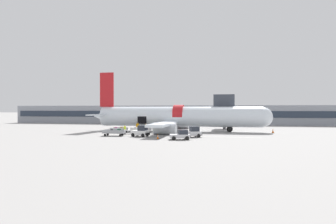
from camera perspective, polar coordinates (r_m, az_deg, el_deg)
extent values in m
plane|color=gray|center=(49.11, -0.38, -4.34)|extent=(500.00, 500.00, 0.00)
cube|color=silver|center=(46.92, 1.51, -4.57)|extent=(25.59, 1.41, 0.01)
cube|color=gray|center=(85.03, 4.74, -0.51)|extent=(104.65, 10.85, 5.12)
cube|color=#232D3D|center=(79.58, 4.27, -0.40)|extent=(102.55, 0.16, 1.64)
cylinder|color=#4C4C51|center=(62.61, 10.69, -1.60)|extent=(0.60, 0.60, 3.65)
cube|color=silver|center=(62.57, 10.70, 1.45)|extent=(3.01, 10.50, 3.01)
cube|color=#333842|center=(57.91, 10.62, 1.51)|extent=(3.92, 1.60, 3.62)
cylinder|color=silver|center=(56.23, 2.07, -0.88)|extent=(30.24, 3.73, 3.73)
sphere|color=silver|center=(55.76, 17.58, -0.93)|extent=(3.55, 3.55, 3.55)
cone|color=silver|center=(60.59, -12.17, -0.79)|extent=(4.29, 3.43, 3.43)
cylinder|color=red|center=(56.18, 2.07, -0.54)|extent=(1.81, 3.74, 3.74)
cube|color=red|center=(60.41, -11.58, 4.18)|extent=(2.80, 0.28, 6.75)
cube|color=silver|center=(56.77, -13.16, -0.51)|extent=(1.08, 7.78, 0.20)
cube|color=silver|center=(63.92, -10.23, -0.38)|extent=(1.08, 7.78, 0.20)
cube|color=silver|center=(49.13, -0.77, -2.30)|extent=(2.58, 13.90, 0.40)
cube|color=silver|center=(63.87, 2.12, -1.62)|extent=(2.58, 13.90, 0.40)
cylinder|color=#B2B7BF|center=(48.94, -0.59, -3.17)|extent=(3.74, 1.95, 1.95)
cylinder|color=#B2B7BF|center=(64.06, 2.32, -2.27)|extent=(3.74, 1.95, 1.95)
cube|color=black|center=(55.95, -4.98, -1.56)|extent=(1.70, 0.12, 1.40)
cylinder|color=#56565B|center=(55.52, 11.67, -2.53)|extent=(0.22, 0.22, 1.26)
sphere|color=black|center=(55.56, 11.66, -3.18)|extent=(1.15, 1.15, 1.15)
cylinder|color=#56565B|center=(54.37, -1.53, -2.59)|extent=(0.22, 0.22, 1.26)
sphere|color=black|center=(54.41, -1.53, -3.25)|extent=(1.15, 1.15, 1.15)
cylinder|color=#56565B|center=(59.37, -0.40, -2.31)|extent=(0.22, 0.22, 1.26)
sphere|color=black|center=(59.41, -0.40, -2.92)|extent=(1.15, 1.15, 1.15)
cube|color=white|center=(45.86, -5.33, -3.96)|extent=(2.77, 1.93, 0.70)
cube|color=#232833|center=(45.59, -4.85, -3.06)|extent=(1.37, 1.42, 0.77)
cube|color=black|center=(45.23, -3.88, -4.20)|extent=(0.39, 1.26, 0.35)
sphere|color=black|center=(44.88, -4.80, -4.45)|extent=(0.56, 0.56, 0.56)
sphere|color=black|center=(46.05, -3.99, -4.32)|extent=(0.56, 0.56, 0.56)
sphere|color=black|center=(45.74, -6.69, -4.36)|extent=(0.56, 0.56, 0.56)
sphere|color=black|center=(46.88, -5.84, -4.24)|extent=(0.56, 0.56, 0.56)
cube|color=silver|center=(44.92, 4.44, -4.09)|extent=(3.17, 2.53, 0.64)
cube|color=#232833|center=(45.01, 5.03, -3.22)|extent=(1.67, 1.69, 0.72)
cube|color=black|center=(45.37, 6.19, -4.21)|extent=(0.67, 1.30, 0.32)
sphere|color=black|center=(44.54, 5.88, -4.49)|extent=(0.56, 0.56, 0.56)
sphere|color=black|center=(45.91, 5.31, -4.34)|extent=(0.56, 0.56, 0.56)
sphere|color=black|center=(43.98, 3.53, -4.56)|extent=(0.56, 0.56, 0.56)
sphere|color=black|center=(45.37, 3.02, -4.40)|extent=(0.56, 0.56, 0.56)
cube|color=silver|center=(41.27, 2.24, -4.61)|extent=(3.02, 2.30, 0.50)
cube|color=#232833|center=(41.29, 2.88, -3.84)|extent=(1.55, 1.63, 0.60)
cube|color=black|center=(41.50, 4.14, -4.72)|extent=(0.54, 1.38, 0.25)
sphere|color=black|center=(40.70, 3.66, -4.98)|extent=(0.56, 0.56, 0.56)
sphere|color=black|center=(42.16, 3.32, -4.78)|extent=(0.56, 0.56, 0.56)
sphere|color=black|center=(40.43, 1.11, -5.01)|extent=(0.56, 0.56, 0.56)
sphere|color=black|center=(41.91, 0.86, -4.81)|extent=(0.56, 0.56, 0.56)
cube|color=silver|center=(51.36, -5.18, -3.50)|extent=(3.49, 2.09, 0.05)
cube|color=silver|center=(50.69, -3.52, -3.26)|extent=(0.29, 1.65, 0.46)
cube|color=silver|center=(50.62, -5.56, -3.27)|extent=(3.21, 0.50, 0.46)
cube|color=silver|center=(52.07, -4.82, -3.16)|extent=(3.21, 0.50, 0.46)
cube|color=#333338|center=(50.54, -3.02, -3.83)|extent=(0.90, 0.20, 0.06)
sphere|color=black|center=(50.16, -4.38, -4.01)|extent=(0.40, 0.40, 0.40)
sphere|color=black|center=(51.68, -3.63, -3.87)|extent=(0.40, 0.40, 0.40)
sphere|color=black|center=(51.14, -6.75, -3.92)|extent=(0.40, 0.40, 0.40)
sphere|color=black|center=(52.62, -5.95, -3.79)|extent=(0.40, 0.40, 0.40)
cube|color=olive|center=(51.62, -6.53, -3.22)|extent=(0.40, 0.30, 0.42)
cube|color=#721951|center=(50.57, -4.07, -3.30)|extent=(0.54, 0.33, 0.41)
cube|color=olive|center=(51.04, -4.33, -3.25)|extent=(0.40, 0.27, 0.43)
cube|color=#4C1E1E|center=(51.66, -5.33, -3.27)|extent=(0.41, 0.28, 0.31)
cube|color=#B7BABF|center=(53.38, -9.34, -3.38)|extent=(2.98, 2.13, 0.05)
cube|color=#B7BABF|center=(52.69, -8.09, -3.20)|extent=(0.35, 1.66, 0.37)
cube|color=#B7BABF|center=(52.67, -9.80, -3.21)|extent=(2.65, 0.53, 0.37)
cube|color=#B7BABF|center=(54.06, -8.90, -3.11)|extent=(2.65, 0.53, 0.37)
cube|color=#333338|center=(52.49, -7.64, -3.69)|extent=(0.90, 0.24, 0.06)
sphere|color=black|center=(52.19, -8.91, -3.83)|extent=(0.40, 0.40, 0.40)
sphere|color=black|center=(53.64, -8.00, -3.71)|extent=(0.40, 0.40, 0.40)
sphere|color=black|center=(53.19, -10.69, -3.75)|extent=(0.40, 0.40, 0.40)
sphere|color=black|center=(54.61, -9.75, -3.64)|extent=(0.40, 0.40, 0.40)
cube|color=olive|center=(53.22, -8.30, -3.10)|extent=(0.44, 0.29, 0.49)
cube|color=olive|center=(53.20, -8.89, -3.08)|extent=(0.48, 0.32, 0.54)
cube|color=#4C1E1E|center=(54.13, -10.13, -3.10)|extent=(0.42, 0.31, 0.39)
cube|color=#721951|center=(53.79, -9.86, -3.09)|extent=(0.37, 0.30, 0.45)
cube|color=#999BA0|center=(47.61, -10.27, -3.94)|extent=(3.60, 2.15, 0.05)
cube|color=#999BA0|center=(47.23, -8.30, -3.67)|extent=(0.31, 1.66, 0.46)
cube|color=#999BA0|center=(46.81, -10.50, -3.71)|extent=(3.29, 0.55, 0.46)
cube|color=#999BA0|center=(48.36, -10.05, -3.57)|extent=(3.29, 0.55, 0.46)
cube|color=#333338|center=(47.17, -7.73, -4.22)|extent=(0.90, 0.21, 0.06)
sphere|color=black|center=(46.56, -9.08, -4.37)|extent=(0.40, 0.40, 0.40)
sphere|color=black|center=(48.18, -8.66, -4.20)|extent=(0.40, 0.40, 0.40)
sphere|color=black|center=(47.11, -11.91, -4.32)|extent=(0.40, 0.40, 0.40)
sphere|color=black|center=(48.72, -11.40, -4.16)|extent=(0.40, 0.40, 0.40)
cube|color=#14472D|center=(47.74, -9.29, -3.55)|extent=(0.57, 0.35, 0.58)
cube|color=#2D2D33|center=(47.66, -9.88, -3.72)|extent=(0.54, 0.31, 0.31)
cube|color=#721951|center=(47.58, -11.18, -3.71)|extent=(0.44, 0.39, 0.35)
cube|color=black|center=(47.87, -10.67, -3.56)|extent=(0.44, 0.37, 0.55)
cylinder|color=#2D2D33|center=(49.88, -8.22, -3.83)|extent=(0.39, 0.39, 0.76)
cylinder|color=#CCE523|center=(49.83, -8.23, -3.05)|extent=(0.50, 0.50, 0.60)
sphere|color=tan|center=(49.81, -8.23, -2.58)|extent=(0.21, 0.21, 0.21)
cylinder|color=#CCE523|center=(49.64, -8.15, -3.14)|extent=(0.16, 0.16, 0.55)
cylinder|color=#CCE523|center=(50.04, -8.30, -3.11)|extent=(0.16, 0.16, 0.55)
cylinder|color=#2D2D33|center=(53.18, -0.56, -3.55)|extent=(0.34, 0.34, 0.76)
cylinder|color=#B7E019|center=(53.13, -0.56, -2.82)|extent=(0.44, 0.44, 0.60)
sphere|color=brown|center=(53.11, -0.56, -2.38)|extent=(0.21, 0.21, 0.21)
cylinder|color=#B7E019|center=(53.15, -0.33, -2.89)|extent=(0.14, 0.14, 0.55)
cylinder|color=#B7E019|center=(53.13, -0.79, -2.89)|extent=(0.14, 0.14, 0.55)
cylinder|color=#2D2D33|center=(54.64, -5.82, -3.38)|extent=(0.45, 0.45, 0.88)
cylinder|color=orange|center=(54.59, -5.82, -2.56)|extent=(0.58, 0.58, 0.69)
sphere|color=brown|center=(54.57, -5.82, -2.07)|extent=(0.24, 0.24, 0.24)
cylinder|color=orange|center=(54.69, -5.58, -2.63)|extent=(0.18, 0.18, 0.63)
cylinder|color=orange|center=(54.51, -6.06, -2.64)|extent=(0.18, 0.18, 0.63)
cylinder|color=#1E2338|center=(48.19, -4.22, -3.90)|extent=(0.41, 0.41, 0.89)
cylinder|color=#CCE523|center=(48.13, -4.22, -2.96)|extent=(0.53, 0.53, 0.70)
sphere|color=beige|center=(48.11, -4.22, -2.40)|extent=(0.25, 0.25, 0.25)
cylinder|color=#CCE523|center=(48.39, -4.24, -3.03)|extent=(0.17, 0.17, 0.64)
cylinder|color=#CCE523|center=(47.89, -4.21, -3.07)|extent=(0.17, 0.17, 0.64)
cube|color=black|center=(55.37, 19.36, -3.80)|extent=(0.51, 0.51, 0.03)
cone|color=orange|center=(55.34, 19.36, -3.43)|extent=(0.38, 0.38, 0.74)
cylinder|color=white|center=(55.34, 19.36, -3.39)|extent=(0.22, 0.22, 0.09)
cube|color=black|center=(42.02, -1.97, -5.16)|extent=(0.43, 0.43, 0.03)
cone|color=orange|center=(41.98, -1.98, -4.69)|extent=(0.32, 0.32, 0.72)
cylinder|color=white|center=(41.98, -1.98, -4.64)|extent=(0.19, 0.19, 0.09)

